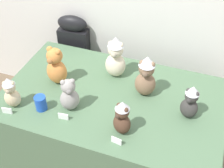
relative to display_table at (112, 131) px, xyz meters
name	(u,v)px	position (x,y,z in m)	size (l,w,h in m)	color
display_table	(112,131)	(0.00, 0.00, 0.00)	(1.62, 0.99, 0.78)	#4C6B4C
instrument_case	(76,61)	(-0.60, 0.62, 0.12)	(0.29, 0.14, 1.01)	black
teddy_bear_cocoa	(122,118)	(0.17, -0.29, 0.52)	(0.15, 0.14, 0.27)	#4C3323
teddy_bear_mocha	(146,76)	(0.21, 0.11, 0.55)	(0.16, 0.14, 0.33)	#7F6047
teddy_bear_charcoal	(190,102)	(0.55, -0.01, 0.52)	(0.15, 0.13, 0.27)	#383533
teddy_bear_ginger	(56,67)	(-0.45, 0.02, 0.54)	(0.18, 0.16, 0.31)	#D17F3D
teddy_bear_sand	(11,93)	(-0.62, -0.32, 0.51)	(0.14, 0.12, 0.25)	#CCB78E
teddy_bear_ash	(69,95)	(-0.23, -0.21, 0.51)	(0.17, 0.17, 0.26)	gray
teddy_bear_cream	(115,57)	(-0.06, 0.24, 0.56)	(0.17, 0.15, 0.35)	beige
party_cup_blue	(41,103)	(-0.42, -0.28, 0.44)	(0.08, 0.08, 0.11)	blue
name_card_front_left	(116,141)	(0.17, -0.39, 0.41)	(0.07, 0.01, 0.05)	white
name_card_front_middle	(63,116)	(-0.23, -0.32, 0.41)	(0.07, 0.01, 0.05)	white
name_card_front_right	(7,111)	(-0.62, -0.40, 0.41)	(0.07, 0.01, 0.05)	white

